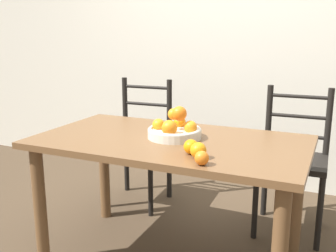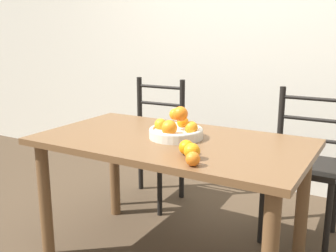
# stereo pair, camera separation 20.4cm
# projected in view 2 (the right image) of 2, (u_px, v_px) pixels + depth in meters

# --- Properties ---
(wall_back) EXTENTS (8.00, 0.06, 2.60)m
(wall_back) POSITION_uv_depth(u_px,v_px,m) (257.00, 31.00, 3.17)
(wall_back) COLOR beige
(wall_back) RESTS_ON ground_plane
(dining_table) EXTENTS (1.45, 0.81, 0.73)m
(dining_table) POSITION_uv_depth(u_px,v_px,m) (171.00, 158.00, 2.14)
(dining_table) COLOR brown
(dining_table) RESTS_ON ground_plane
(fruit_bowl) EXTENTS (0.29, 0.29, 0.18)m
(fruit_bowl) POSITION_uv_depth(u_px,v_px,m) (176.00, 130.00, 2.12)
(fruit_bowl) COLOR beige
(fruit_bowl) RESTS_ON dining_table
(orange_loose_0) EXTENTS (0.08, 0.08, 0.08)m
(orange_loose_0) POSITION_uv_depth(u_px,v_px,m) (192.00, 151.00, 1.77)
(orange_loose_0) COLOR orange
(orange_loose_0) RESTS_ON dining_table
(orange_loose_1) EXTENTS (0.07, 0.07, 0.07)m
(orange_loose_1) POSITION_uv_depth(u_px,v_px,m) (186.00, 147.00, 1.83)
(orange_loose_1) COLOR orange
(orange_loose_1) RESTS_ON dining_table
(orange_loose_2) EXTENTS (0.06, 0.06, 0.06)m
(orange_loose_2) POSITION_uv_depth(u_px,v_px,m) (193.00, 159.00, 1.68)
(orange_loose_2) COLOR orange
(orange_loose_2) RESTS_ON dining_table
(chair_left) EXTENTS (0.44, 0.42, 0.94)m
(chair_left) POSITION_uv_depth(u_px,v_px,m) (152.00, 142.00, 3.01)
(chair_left) COLOR black
(chair_left) RESTS_ON ground_plane
(chair_right) EXTENTS (0.43, 0.41, 0.94)m
(chair_right) POSITION_uv_depth(u_px,v_px,m) (304.00, 166.00, 2.46)
(chair_right) COLOR black
(chair_right) RESTS_ON ground_plane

